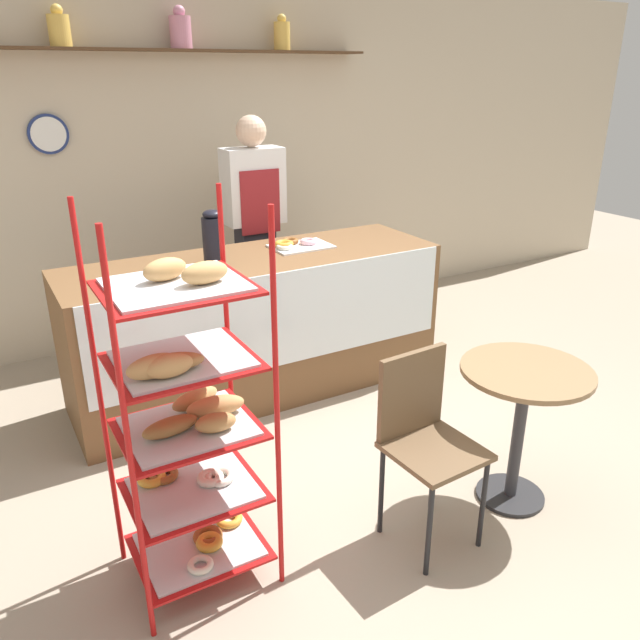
% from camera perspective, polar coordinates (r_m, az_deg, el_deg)
% --- Properties ---
extents(ground_plane, '(14.00, 14.00, 0.00)m').
position_cam_1_polar(ground_plane, '(3.40, 3.93, -15.06)').
color(ground_plane, gray).
extents(back_wall, '(10.00, 0.30, 2.70)m').
position_cam_1_polar(back_wall, '(5.10, -12.39, 13.82)').
color(back_wall, beige).
rests_on(back_wall, ground_plane).
extents(display_counter, '(2.43, 0.76, 0.93)m').
position_cam_1_polar(display_counter, '(4.15, -5.74, -0.44)').
color(display_counter, brown).
rests_on(display_counter, ground_plane).
extents(pastry_rack, '(0.58, 0.50, 1.62)m').
position_cam_1_polar(pastry_rack, '(2.54, -11.91, -8.90)').
color(pastry_rack, '#B71414').
rests_on(pastry_rack, ground_plane).
extents(person_worker, '(0.43, 0.23, 1.75)m').
position_cam_1_polar(person_worker, '(4.64, -5.97, 8.40)').
color(person_worker, '#282833').
rests_on(person_worker, ground_plane).
extents(cafe_table, '(0.62, 0.62, 0.73)m').
position_cam_1_polar(cafe_table, '(3.18, 18.01, -7.29)').
color(cafe_table, '#262628').
rests_on(cafe_table, ground_plane).
extents(cafe_chair, '(0.40, 0.40, 0.89)m').
position_cam_1_polar(cafe_chair, '(2.86, 9.42, -9.74)').
color(cafe_chair, black).
rests_on(cafe_chair, ground_plane).
extents(coffee_carafe, '(0.13, 0.13, 0.35)m').
position_cam_1_polar(coffee_carafe, '(3.79, -9.71, 7.30)').
color(coffee_carafe, black).
rests_on(coffee_carafe, display_counter).
extents(donut_tray_counter, '(0.39, 0.28, 0.05)m').
position_cam_1_polar(donut_tray_counter, '(4.20, -2.26, 6.91)').
color(donut_tray_counter, white).
rests_on(donut_tray_counter, display_counter).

